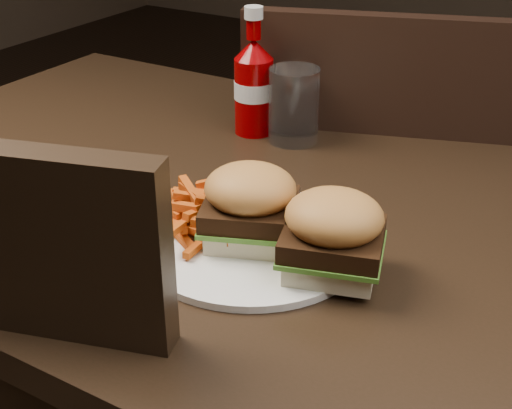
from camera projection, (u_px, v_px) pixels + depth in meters
The scene contains 8 objects.
dining_table at pixel (225, 199), 0.99m from camera, with size 1.20×0.80×0.04m, color black.
chair_far at pixel (372, 235), 1.49m from camera, with size 0.47×0.47×0.05m, color black.
plate at pixel (252, 241), 0.84m from camera, with size 0.27×0.27×0.01m, color white.
sandwich_half_a at pixel (250, 231), 0.83m from camera, with size 0.09×0.09×0.02m, color #FCEDC5.
sandwich_half_b at pixel (332, 261), 0.77m from camera, with size 0.09×0.09×0.02m, color beige.
fries_pile at pixel (213, 207), 0.86m from camera, with size 0.12×0.12×0.05m, color #C13B13, non-canonical shape.
ketchup_bottle at pixel (254, 97), 1.13m from camera, with size 0.06×0.06×0.12m, color #7E0002.
tumbler at pixel (294, 107), 1.10m from camera, with size 0.08×0.08×0.12m, color white.
Camera 1 is at (0.49, -0.73, 1.19)m, focal length 50.00 mm.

